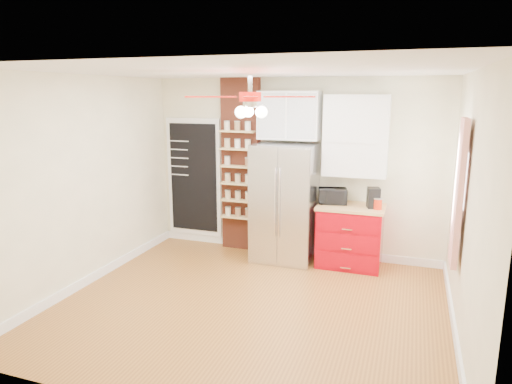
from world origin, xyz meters
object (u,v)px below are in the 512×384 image
(toaster_oven, at_px, (332,196))
(coffee_maker, at_px, (373,198))
(red_cabinet, at_px, (350,236))
(pantry_jar_oats, at_px, (227,161))
(fridge, at_px, (285,203))
(canister_left, at_px, (378,204))
(ceiling_fan, at_px, (250,97))

(toaster_oven, distance_m, coffee_maker, 0.59)
(red_cabinet, height_order, coffee_maker, coffee_maker)
(red_cabinet, xyz_separation_m, coffee_maker, (0.30, -0.02, 0.59))
(toaster_oven, relative_size, pantry_jar_oats, 3.12)
(fridge, xyz_separation_m, toaster_oven, (0.69, 0.10, 0.14))
(fridge, relative_size, canister_left, 12.13)
(coffee_maker, distance_m, pantry_jar_oats, 2.29)
(toaster_oven, xyz_separation_m, canister_left, (0.65, -0.13, -0.04))
(toaster_oven, bearing_deg, red_cabinet, -23.30)
(ceiling_fan, bearing_deg, coffee_maker, 53.63)
(fridge, height_order, coffee_maker, fridge)
(toaster_oven, distance_m, pantry_jar_oats, 1.72)
(toaster_oven, height_order, coffee_maker, coffee_maker)
(toaster_oven, distance_m, canister_left, 0.66)
(fridge, xyz_separation_m, pantry_jar_oats, (-0.98, 0.16, 0.56))
(red_cabinet, height_order, pantry_jar_oats, pantry_jar_oats)
(red_cabinet, height_order, ceiling_fan, ceiling_fan)
(red_cabinet, distance_m, coffee_maker, 0.66)
(toaster_oven, xyz_separation_m, coffee_maker, (0.58, -0.07, 0.03))
(canister_left, bearing_deg, ceiling_fan, -128.98)
(ceiling_fan, height_order, pantry_jar_oats, ceiling_fan)
(red_cabinet, bearing_deg, canister_left, -13.03)
(coffee_maker, bearing_deg, canister_left, -60.04)
(coffee_maker, bearing_deg, pantry_jar_oats, 160.55)
(fridge, relative_size, red_cabinet, 1.86)
(ceiling_fan, bearing_deg, canister_left, 51.02)
(red_cabinet, distance_m, ceiling_fan, 2.75)
(canister_left, bearing_deg, coffee_maker, 136.01)
(toaster_oven, bearing_deg, coffee_maker, -20.32)
(coffee_maker, xyz_separation_m, canister_left, (0.07, -0.07, -0.07))
(canister_left, xyz_separation_m, pantry_jar_oats, (-2.32, 0.20, 0.46))
(toaster_oven, height_order, pantry_jar_oats, pantry_jar_oats)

